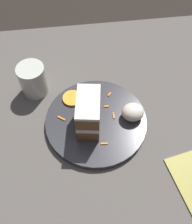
{
  "coord_description": "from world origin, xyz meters",
  "views": [
    {
      "loc": [
        -0.09,
        -0.31,
        0.63
      ],
      "look_at": [
        -0.05,
        0.05,
        0.09
      ],
      "focal_mm": 42.0,
      "sensor_mm": 36.0,
      "label": 1
    }
  ],
  "objects": [
    {
      "name": "cream_dollop",
      "position": [
        0.05,
        0.05,
        0.07
      ],
      "size": [
        0.06,
        0.05,
        0.04
      ],
      "primitive_type": "ellipsoid",
      "color": "silver",
      "rests_on": "plate"
    },
    {
      "name": "plate",
      "position": [
        -0.05,
        0.05,
        0.04
      ],
      "size": [
        0.27,
        0.27,
        0.02
      ],
      "primitive_type": "cylinder",
      "color": "#333338",
      "rests_on": "dining_table"
    },
    {
      "name": "orange_garnish",
      "position": [
        -0.1,
        0.13,
        0.05
      ],
      "size": [
        0.05,
        0.05,
        0.01
      ],
      "primitive_type": "cylinder",
      "color": "orange",
      "rests_on": "plate"
    },
    {
      "name": "dining_table",
      "position": [
        0.0,
        0.0,
        0.02
      ],
      "size": [
        1.31,
        0.92,
        0.03
      ],
      "primitive_type": "cube",
      "color": "#56514C",
      "rests_on": "ground"
    },
    {
      "name": "ground_plane",
      "position": [
        0.0,
        0.0,
        0.0
      ],
      "size": [
        6.0,
        6.0,
        0.0
      ],
      "primitive_type": "plane",
      "color": "black",
      "rests_on": "ground"
    },
    {
      "name": "cake_slice",
      "position": [
        -0.07,
        0.04,
        0.1
      ],
      "size": [
        0.07,
        0.11,
        0.1
      ],
      "rotation": [
        0.0,
        0.0,
        2.98
      ],
      "color": "brown",
      "rests_on": "plate"
    },
    {
      "name": "drinking_glass",
      "position": [
        -0.21,
        0.19,
        0.07
      ],
      "size": [
        0.08,
        0.08,
        0.09
      ],
      "color": "beige",
      "rests_on": "dining_table"
    },
    {
      "name": "carrot_shreds_scatter",
      "position": [
        -0.05,
        0.06,
        0.05
      ],
      "size": [
        0.15,
        0.16,
        0.0
      ],
      "color": "orange",
      "rests_on": "plate"
    }
  ]
}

